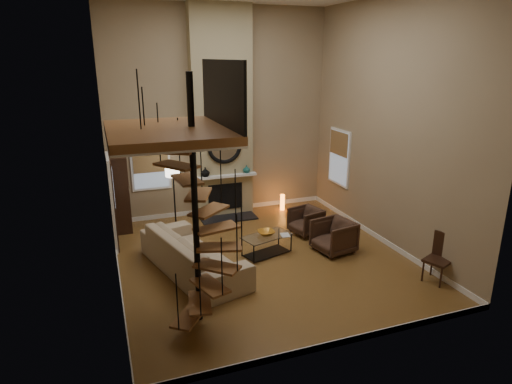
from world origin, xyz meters
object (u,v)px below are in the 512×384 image
object	(u,v)px
hutch	(120,193)
accent_lamp	(282,202)
armchair_far	(336,236)
armchair_near	(308,220)
side_chair	(440,255)
floor_lamp	(173,175)
sofa	(192,253)
coffee_table	(267,242)

from	to	relation	value
hutch	accent_lamp	world-z (taller)	hutch
armchair_far	accent_lamp	distance (m)	2.89
armchair_near	side_chair	xyz separation A→B (m)	(1.36, -3.00, 0.17)
floor_lamp	accent_lamp	distance (m)	3.33
floor_lamp	accent_lamp	xyz separation A→B (m)	(3.10, 0.35, -1.16)
sofa	coffee_table	bearing A→B (deg)	-98.04
armchair_near	coffee_table	size ratio (longest dim) A/B	0.58
armchair_near	floor_lamp	xyz separation A→B (m)	(-3.02, 1.43, 1.06)
armchair_near	accent_lamp	bearing A→B (deg)	162.89
armchair_far	accent_lamp	xyz separation A→B (m)	(-0.09, 2.88, -0.10)
hutch	accent_lamp	bearing A→B (deg)	-1.58
coffee_table	floor_lamp	distance (m)	2.96
armchair_near	armchair_far	distance (m)	1.11
floor_lamp	side_chair	world-z (taller)	floor_lamp
hutch	sofa	world-z (taller)	hutch
sofa	armchair_near	world-z (taller)	sofa
accent_lamp	armchair_far	bearing A→B (deg)	-88.31
hutch	armchair_near	xyz separation A→B (m)	(4.29, -1.90, -0.60)
sofa	armchair_near	size ratio (longest dim) A/B	4.11
armchair_near	hutch	bearing A→B (deg)	-128.45
armchair_near	side_chair	size ratio (longest dim) A/B	0.73
hutch	floor_lamp	bearing A→B (deg)	-20.23
hutch	coffee_table	size ratio (longest dim) A/B	1.61
hutch	floor_lamp	distance (m)	1.43
armchair_far	coffee_table	distance (m)	1.58
armchair_near	coffee_table	bearing A→B (deg)	-75.50
armchair_near	armchair_far	xyz separation A→B (m)	(0.16, -1.10, 0.00)
side_chair	armchair_far	bearing A→B (deg)	122.31
armchair_near	armchair_far	bearing A→B (deg)	-6.04
accent_lamp	sofa	bearing A→B (deg)	-138.96
coffee_table	accent_lamp	distance (m)	2.94
floor_lamp	armchair_near	bearing A→B (deg)	-25.39
sofa	floor_lamp	bearing A→B (deg)	-17.35
hutch	armchair_near	world-z (taller)	hutch
armchair_near	coffee_table	world-z (taller)	armchair_near
armchair_far	floor_lamp	bearing A→B (deg)	-139.24
sofa	coffee_table	size ratio (longest dim) A/B	2.39
floor_lamp	accent_lamp	size ratio (longest dim) A/B	3.77
sofa	armchair_near	distance (m)	3.26
armchair_near	side_chair	distance (m)	3.30
armchair_near	accent_lamp	xyz separation A→B (m)	(0.08, 1.78, -0.10)
coffee_table	floor_lamp	world-z (taller)	floor_lamp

